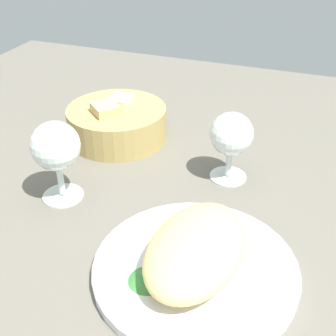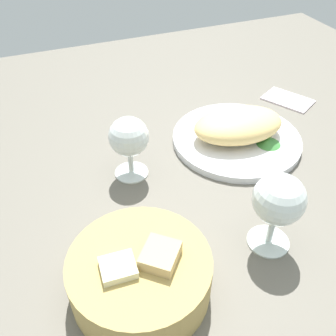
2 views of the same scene
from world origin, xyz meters
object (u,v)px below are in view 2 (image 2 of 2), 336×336
at_px(plate, 236,139).
at_px(bread_basket, 140,274).
at_px(wine_glass_far, 278,202).
at_px(folded_napkin, 288,99).
at_px(wine_glass_near, 129,139).

xyz_separation_m(plate, bread_basket, (0.29, 0.25, 0.03)).
distance_m(wine_glass_far, folded_napkin, 0.45).
height_order(bread_basket, folded_napkin, bread_basket).
bearing_deg(bread_basket, plate, -139.31).
height_order(plate, bread_basket, bread_basket).
distance_m(wine_glass_near, folded_napkin, 0.45).
bearing_deg(bread_basket, folded_napkin, -144.43).
relative_size(plate, folded_napkin, 2.36).
bearing_deg(plate, folded_napkin, -153.26).
bearing_deg(wine_glass_near, plate, -176.49).
xyz_separation_m(bread_basket, folded_napkin, (-0.49, -0.35, -0.03)).
xyz_separation_m(wine_glass_far, folded_napkin, (-0.28, -0.35, -0.08)).
height_order(wine_glass_near, wine_glass_far, wine_glass_far).
relative_size(bread_basket, folded_napkin, 1.71).
xyz_separation_m(plate, wine_glass_far, (0.08, 0.25, 0.08)).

